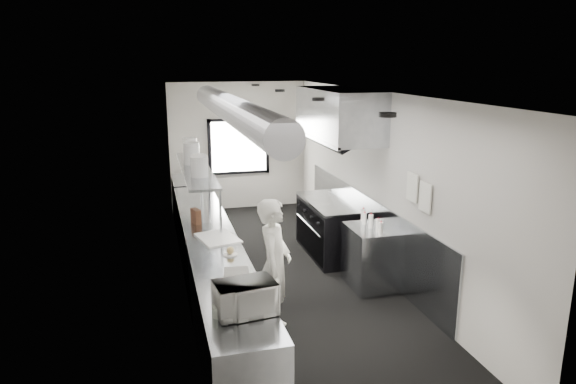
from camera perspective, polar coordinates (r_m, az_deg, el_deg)
floor at (r=8.21m, az=-0.48°, el=-9.07°), size 3.00×8.00×0.01m
ceiling at (r=7.56m, az=-0.53°, el=10.82°), size 3.00×8.00×0.01m
wall_back at (r=11.61m, az=-5.42°, el=4.99°), size 3.00×0.02×2.80m
wall_front at (r=4.22m, az=13.37°, el=-12.10°), size 3.00×0.02×2.80m
wall_left at (r=7.55m, az=-11.60°, el=-0.24°), size 0.02×8.00×2.80m
wall_right at (r=8.26m, az=9.63°, el=1.09°), size 0.02×8.00×2.80m
wall_cladding at (r=8.74m, az=8.48°, el=-3.92°), size 0.03×5.50×1.10m
hvac_duct at (r=7.83m, az=-6.29°, el=9.02°), size 0.40×6.40×0.40m
service_window at (r=11.58m, az=-5.39°, el=4.96°), size 1.36×0.05×1.25m
exhaust_hood at (r=8.58m, az=5.49°, el=8.42°), size 0.81×2.20×0.88m
prep_counter at (r=7.40m, az=-8.26°, el=-8.15°), size 0.70×6.00×0.90m
pass_shelf at (r=8.51m, az=-9.99°, el=2.39°), size 0.45×3.00×0.68m
range at (r=8.96m, az=4.85°, el=-3.89°), size 0.88×1.60×0.94m
bottle_station at (r=7.79m, az=9.10°, el=-7.03°), size 0.65×0.80×0.90m
far_work_table at (r=10.90m, az=-10.57°, el=-0.91°), size 0.70×1.20×0.90m
notice_sheet_a at (r=7.15m, az=13.42°, el=0.51°), size 0.02×0.28×0.38m
notice_sheet_b at (r=6.87m, az=14.75°, el=-0.56°), size 0.02×0.28×0.38m
line_cook at (r=6.33m, az=-1.49°, el=-8.14°), size 0.62×0.72×1.68m
microwave at (r=5.07m, az=-4.72°, el=-11.43°), size 0.57×0.47×0.31m
deli_tub_a at (r=5.08m, az=-7.47°, el=-12.75°), size 0.20×0.20×0.11m
deli_tub_b at (r=5.28m, az=-7.29°, el=-11.62°), size 0.18×0.18×0.11m
newspaper at (r=6.02m, az=-5.67°, el=-8.77°), size 0.33×0.39×0.01m
small_plate at (r=6.55m, az=-6.32°, el=-6.80°), size 0.23×0.23×0.01m
pastry at (r=6.53m, az=-6.33°, el=-6.36°), size 0.09×0.09×0.09m
cutting_board at (r=7.15m, az=-7.68°, el=-5.00°), size 0.61×0.72×0.02m
knife_block at (r=7.83m, az=-10.02°, el=-2.61°), size 0.15×0.22×0.22m
plate_stack_a at (r=7.82m, az=-9.66°, el=2.77°), size 0.30×0.30×0.31m
plate_stack_b at (r=8.06m, az=-9.71°, el=3.04°), size 0.29×0.29×0.29m
plate_stack_c at (r=8.79m, az=-10.48°, el=4.17°), size 0.32×0.32×0.36m
plate_stack_d at (r=9.24m, az=-10.64°, el=4.69°), size 0.28×0.28×0.38m
squeeze_bottle_a at (r=7.30m, az=10.10°, el=-3.98°), size 0.08×0.08×0.19m
squeeze_bottle_b at (r=7.43m, az=9.81°, el=-3.65°), size 0.07×0.07×0.19m
squeeze_bottle_c at (r=7.59m, az=9.02°, el=-3.19°), size 0.07×0.07×0.20m
squeeze_bottle_d at (r=7.75m, az=8.36°, el=-2.91°), size 0.07×0.07×0.17m
squeeze_bottle_e at (r=7.90m, az=8.20°, el=-2.49°), size 0.08×0.08×0.19m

